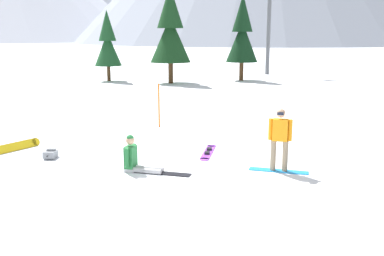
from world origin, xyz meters
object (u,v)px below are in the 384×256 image
(backpack_grey, at_px, (51,154))
(pine_tree_short, at_px, (242,34))
(snowboarder_foreground, at_px, (280,139))
(snowboarder_midground, at_px, (137,159))
(loose_snowboard_near_right, at_px, (15,146))
(pine_tree_twin, at_px, (170,30))
(pine_tree_young, at_px, (108,43))
(ski_lift_tower, at_px, (269,9))
(loose_snowboard_near_left, at_px, (208,152))
(trail_marker_pole, at_px, (159,106))

(backpack_grey, xyz_separation_m, pine_tree_short, (15.40, 18.12, 3.51))
(snowboarder_foreground, distance_m, snowboarder_midground, 3.90)
(snowboarder_foreground, height_order, loose_snowboard_near_right, snowboarder_foreground)
(snowboarder_midground, relative_size, loose_snowboard_near_right, 1.08)
(backpack_grey, bearing_deg, pine_tree_twin, 62.35)
(snowboarder_midground, bearing_deg, pine_tree_twin, 70.06)
(pine_tree_twin, bearing_deg, pine_tree_short, -0.60)
(loose_snowboard_near_right, distance_m, pine_tree_young, 21.17)
(backpack_grey, relative_size, ski_lift_tower, 0.05)
(pine_tree_short, bearing_deg, backpack_grey, -130.37)
(pine_tree_short, relative_size, pine_tree_young, 1.22)
(loose_snowboard_near_right, distance_m, backpack_grey, 1.66)
(loose_snowboard_near_right, relative_size, backpack_grey, 2.82)
(loose_snowboard_near_left, bearing_deg, snowboarder_foreground, -66.16)
(trail_marker_pole, height_order, pine_tree_young, pine_tree_young)
(snowboarder_foreground, xyz_separation_m, backpack_grey, (-5.76, 3.49, -0.78))
(backpack_grey, distance_m, pine_tree_short, 24.04)
(loose_snowboard_near_left, relative_size, pine_tree_young, 0.33)
(snowboarder_midground, xyz_separation_m, loose_snowboard_near_left, (2.55, 1.11, -0.33))
(snowboarder_midground, relative_size, loose_snowboard_near_left, 0.94)
(loose_snowboard_near_left, height_order, pine_tree_young, pine_tree_young)
(loose_snowboard_near_left, relative_size, pine_tree_short, 0.27)
(trail_marker_pole, bearing_deg, pine_tree_young, 86.54)
(snowboarder_foreground, relative_size, pine_tree_short, 0.26)
(pine_tree_young, bearing_deg, pine_tree_twin, -36.96)
(snowboarder_midground, bearing_deg, backpack_grey, 134.56)
(loose_snowboard_near_right, distance_m, pine_tree_twin, 20.24)
(loose_snowboard_near_right, height_order, loose_snowboard_near_left, loose_snowboard_near_right)
(snowboarder_midground, xyz_separation_m, pine_tree_twin, (7.39, 20.36, 3.54))
(backpack_grey, height_order, ski_lift_tower, ski_lift_tower)
(pine_tree_short, bearing_deg, pine_tree_twin, 179.40)
(trail_marker_pole, bearing_deg, pine_tree_twin, 70.83)
(backpack_grey, xyz_separation_m, trail_marker_pole, (4.30, 3.16, 0.75))
(snowboarder_foreground, bearing_deg, pine_tree_short, 65.96)
(pine_tree_twin, distance_m, pine_tree_short, 5.88)
(snowboarder_midground, distance_m, pine_tree_young, 23.83)
(trail_marker_pole, relative_size, pine_tree_twin, 0.25)
(loose_snowboard_near_right, bearing_deg, pine_tree_twin, 58.00)
(loose_snowboard_near_left, height_order, ski_lift_tower, ski_lift_tower)
(trail_marker_pole, bearing_deg, snowboarder_foreground, -77.60)
(loose_snowboard_near_right, bearing_deg, loose_snowboard_near_left, -22.62)
(trail_marker_pole, distance_m, pine_tree_young, 18.29)
(snowboarder_foreground, relative_size, pine_tree_twin, 0.24)
(ski_lift_tower, bearing_deg, pine_tree_young, -176.53)
(snowboarder_foreground, distance_m, loose_snowboard_near_left, 2.80)
(backpack_grey, bearing_deg, trail_marker_pole, 36.26)
(trail_marker_pole, height_order, pine_tree_twin, pine_tree_twin)
(loose_snowboard_near_right, bearing_deg, pine_tree_young, 72.20)
(loose_snowboard_near_left, xyz_separation_m, backpack_grey, (-4.69, 1.06, 0.11))
(backpack_grey, distance_m, pine_tree_young, 22.15)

